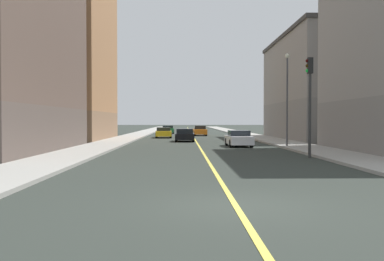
{
  "coord_description": "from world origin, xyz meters",
  "views": [
    {
      "loc": [
        -1.3,
        -10.9,
        2.12
      ],
      "look_at": [
        -0.41,
        33.47,
        1.11
      ],
      "focal_mm": 41.19,
      "sensor_mm": 36.0,
      "label": 1
    }
  ],
  "objects_px": {
    "traffic_light_left_near": "(310,93)",
    "car_black": "(185,135)",
    "street_lamp_left_near": "(287,90)",
    "car_yellow": "(164,133)",
    "car_white": "(239,139)",
    "building_right_midblock": "(68,28)",
    "building_left_mid": "(317,88)",
    "car_green": "(168,130)",
    "car_orange": "(200,131)"
  },
  "relations": [
    {
      "from": "traffic_light_left_near",
      "to": "car_white",
      "type": "bearing_deg",
      "value": 103.33
    },
    {
      "from": "car_black",
      "to": "building_right_midblock",
      "type": "bearing_deg",
      "value": 164.42
    },
    {
      "from": "traffic_light_left_near",
      "to": "car_yellow",
      "type": "distance_m",
      "value": 30.96
    },
    {
      "from": "street_lamp_left_near",
      "to": "car_yellow",
      "type": "bearing_deg",
      "value": 118.24
    },
    {
      "from": "traffic_light_left_near",
      "to": "street_lamp_left_near",
      "type": "distance_m",
      "value": 9.74
    },
    {
      "from": "car_black",
      "to": "car_green",
      "type": "height_order",
      "value": "car_green"
    },
    {
      "from": "traffic_light_left_near",
      "to": "car_black",
      "type": "distance_m",
      "value": 21.18
    },
    {
      "from": "car_white",
      "to": "car_black",
      "type": "bearing_deg",
      "value": 116.54
    },
    {
      "from": "car_black",
      "to": "car_white",
      "type": "bearing_deg",
      "value": -63.46
    },
    {
      "from": "car_white",
      "to": "car_green",
      "type": "bearing_deg",
      "value": 101.11
    },
    {
      "from": "traffic_light_left_near",
      "to": "car_white",
      "type": "distance_m",
      "value": 11.73
    },
    {
      "from": "building_left_mid",
      "to": "car_yellow",
      "type": "relative_size",
      "value": 4.57
    },
    {
      "from": "building_right_midblock",
      "to": "car_yellow",
      "type": "height_order",
      "value": "building_right_midblock"
    },
    {
      "from": "traffic_light_left_near",
      "to": "car_white",
      "type": "relative_size",
      "value": 1.23
    },
    {
      "from": "street_lamp_left_near",
      "to": "car_black",
      "type": "xyz_separation_m",
      "value": [
        -8.0,
        10.11,
        -3.87
      ]
    },
    {
      "from": "traffic_light_left_near",
      "to": "car_yellow",
      "type": "xyz_separation_m",
      "value": [
        -9.53,
        29.29,
        -3.06
      ]
    },
    {
      "from": "building_left_mid",
      "to": "car_yellow",
      "type": "xyz_separation_m",
      "value": [
        -17.44,
        4.94,
        -5.16
      ]
    },
    {
      "from": "car_black",
      "to": "car_green",
      "type": "xyz_separation_m",
      "value": [
        -2.61,
        26.81,
        0.01
      ]
    },
    {
      "from": "building_left_mid",
      "to": "car_orange",
      "type": "xyz_separation_m",
      "value": [
        -12.7,
        12.57,
        -5.12
      ]
    },
    {
      "from": "car_green",
      "to": "car_yellow",
      "type": "xyz_separation_m",
      "value": [
        0.06,
        -17.28,
        -0.02
      ]
    },
    {
      "from": "car_black",
      "to": "street_lamp_left_near",
      "type": "bearing_deg",
      "value": -51.66
    },
    {
      "from": "car_white",
      "to": "building_right_midblock",
      "type": "bearing_deg",
      "value": 144.15
    },
    {
      "from": "car_green",
      "to": "car_yellow",
      "type": "bearing_deg",
      "value": -89.8
    },
    {
      "from": "street_lamp_left_near",
      "to": "car_green",
      "type": "distance_m",
      "value": 38.61
    },
    {
      "from": "car_yellow",
      "to": "car_orange",
      "type": "relative_size",
      "value": 1.01
    },
    {
      "from": "street_lamp_left_near",
      "to": "car_green",
      "type": "relative_size",
      "value": 1.73
    },
    {
      "from": "car_yellow",
      "to": "traffic_light_left_near",
      "type": "bearing_deg",
      "value": -71.98
    },
    {
      "from": "building_right_midblock",
      "to": "car_yellow",
      "type": "xyz_separation_m",
      "value": [
        10.04,
        6.02,
        -11.5
      ]
    },
    {
      "from": "building_right_midblock",
      "to": "car_yellow",
      "type": "relative_size",
      "value": 5.25
    },
    {
      "from": "building_left_mid",
      "to": "car_black",
      "type": "distance_m",
      "value": 16.41
    },
    {
      "from": "building_left_mid",
      "to": "building_right_midblock",
      "type": "distance_m",
      "value": 28.22
    },
    {
      "from": "building_left_mid",
      "to": "street_lamp_left_near",
      "type": "bearing_deg",
      "value": -115.12
    },
    {
      "from": "street_lamp_left_near",
      "to": "car_yellow",
      "type": "height_order",
      "value": "street_lamp_left_near"
    },
    {
      "from": "traffic_light_left_near",
      "to": "street_lamp_left_near",
      "type": "xyz_separation_m",
      "value": [
        1.02,
        9.66,
        0.83
      ]
    },
    {
      "from": "car_white",
      "to": "car_orange",
      "type": "height_order",
      "value": "car_orange"
    },
    {
      "from": "car_black",
      "to": "car_orange",
      "type": "bearing_deg",
      "value": 82.73
    },
    {
      "from": "car_black",
      "to": "car_orange",
      "type": "relative_size",
      "value": 0.96
    },
    {
      "from": "street_lamp_left_near",
      "to": "car_white",
      "type": "height_order",
      "value": "street_lamp_left_near"
    },
    {
      "from": "car_yellow",
      "to": "car_orange",
      "type": "distance_m",
      "value": 8.99
    },
    {
      "from": "street_lamp_left_near",
      "to": "car_black",
      "type": "relative_size",
      "value": 1.64
    },
    {
      "from": "car_orange",
      "to": "building_right_midblock",
      "type": "bearing_deg",
      "value": -137.26
    },
    {
      "from": "car_black",
      "to": "traffic_light_left_near",
      "type": "bearing_deg",
      "value": -70.55
    },
    {
      "from": "car_yellow",
      "to": "car_orange",
      "type": "xyz_separation_m",
      "value": [
        4.74,
        7.64,
        0.04
      ]
    },
    {
      "from": "street_lamp_left_near",
      "to": "car_yellow",
      "type": "distance_m",
      "value": 22.63
    },
    {
      "from": "traffic_light_left_near",
      "to": "building_right_midblock",
      "type": "bearing_deg",
      "value": 130.05
    },
    {
      "from": "building_right_midblock",
      "to": "street_lamp_left_near",
      "type": "bearing_deg",
      "value": -33.49
    },
    {
      "from": "traffic_light_left_near",
      "to": "car_black",
      "type": "height_order",
      "value": "traffic_light_left_near"
    },
    {
      "from": "car_yellow",
      "to": "building_right_midblock",
      "type": "bearing_deg",
      "value": -149.05
    },
    {
      "from": "street_lamp_left_near",
      "to": "building_left_mid",
      "type": "bearing_deg",
      "value": 64.88
    },
    {
      "from": "car_black",
      "to": "car_white",
      "type": "relative_size",
      "value": 0.95
    }
  ]
}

